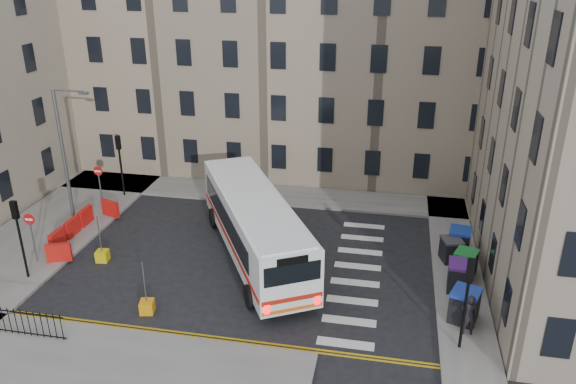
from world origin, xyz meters
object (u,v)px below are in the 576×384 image
(wheelie_bin_d, at_px, (451,250))
(wheelie_bin_c, at_px, (465,263))
(bollard_chevron, at_px, (147,307))
(wheelie_bin_a, at_px, (464,305))
(bollard_yellow, at_px, (102,256))
(wheelie_bin_e, at_px, (459,241))
(pedestrian, at_px, (469,315))
(streetlamp, at_px, (64,156))
(bus, at_px, (254,223))
(wheelie_bin_b, at_px, (460,276))

(wheelie_bin_d, bearing_deg, wheelie_bin_c, -82.11)
(wheelie_bin_d, distance_m, bollard_chevron, 15.50)
(wheelie_bin_a, height_order, bollard_yellow, wheelie_bin_a)
(wheelie_bin_c, bearing_deg, wheelie_bin_e, 113.71)
(wheelie_bin_e, height_order, pedestrian, pedestrian)
(pedestrian, bearing_deg, streetlamp, -21.36)
(wheelie_bin_d, xyz_separation_m, bollard_chevron, (-13.71, -7.22, -0.47))
(wheelie_bin_c, relative_size, wheelie_bin_e, 1.03)
(pedestrian, bearing_deg, wheelie_bin_c, -98.63)
(wheelie_bin_a, height_order, wheelie_bin_d, wheelie_bin_a)
(wheelie_bin_d, bearing_deg, bollard_yellow, 174.68)
(streetlamp, bearing_deg, bus, -8.02)
(bus, relative_size, bollard_chevron, 20.66)
(wheelie_bin_a, height_order, wheelie_bin_e, wheelie_bin_a)
(bollard_yellow, xyz_separation_m, bollard_chevron, (4.25, -3.88, 0.00))
(wheelie_bin_c, distance_m, pedestrian, 4.94)
(bollard_chevron, bearing_deg, streetlamp, 136.84)
(streetlamp, distance_m, bollard_yellow, 6.59)
(wheelie_bin_e, relative_size, pedestrian, 0.75)
(wheelie_bin_b, height_order, wheelie_bin_d, wheelie_bin_b)
(wheelie_bin_a, relative_size, wheelie_bin_b, 1.14)
(bus, relative_size, wheelie_bin_c, 8.51)
(wheelie_bin_d, height_order, bollard_yellow, wheelie_bin_d)
(streetlamp, bearing_deg, wheelie_bin_d, -0.75)
(bus, relative_size, wheelie_bin_e, 8.77)
(wheelie_bin_a, height_order, bollard_chevron, wheelie_bin_a)
(wheelie_bin_b, xyz_separation_m, pedestrian, (0.06, -3.47, 0.22))
(streetlamp, bearing_deg, bollard_chevron, -43.16)
(bollard_chevron, bearing_deg, bollard_yellow, 137.58)
(bus, xyz_separation_m, bollard_chevron, (-3.53, -5.88, -1.68))
(streetlamp, bearing_deg, wheelie_bin_a, -14.15)
(streetlamp, relative_size, wheelie_bin_a, 5.01)
(wheelie_bin_b, relative_size, wheelie_bin_d, 1.06)
(wheelie_bin_a, xyz_separation_m, wheelie_bin_d, (-0.19, 5.24, -0.11))
(pedestrian, bearing_deg, bus, -30.00)
(pedestrian, distance_m, bollard_chevron, 14.02)
(bus, height_order, wheelie_bin_b, bus)
(wheelie_bin_c, bearing_deg, streetlamp, -163.33)
(bollard_yellow, relative_size, bollard_chevron, 1.00)
(streetlamp, relative_size, wheelie_bin_b, 5.71)
(wheelie_bin_d, distance_m, bollard_yellow, 18.27)
(streetlamp, height_order, wheelie_bin_d, streetlamp)
(wheelie_bin_b, bearing_deg, bollard_chevron, -157.39)
(streetlamp, bearing_deg, wheelie_bin_c, -4.15)
(streetlamp, distance_m, pedestrian, 23.14)
(streetlamp, distance_m, wheelie_bin_d, 22.00)
(streetlamp, distance_m, wheelie_bin_a, 22.84)
(wheelie_bin_b, bearing_deg, wheelie_bin_d, 98.86)
(wheelie_bin_e, xyz_separation_m, bollard_chevron, (-14.18, -8.09, -0.55))
(wheelie_bin_d, bearing_deg, pedestrian, -103.50)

